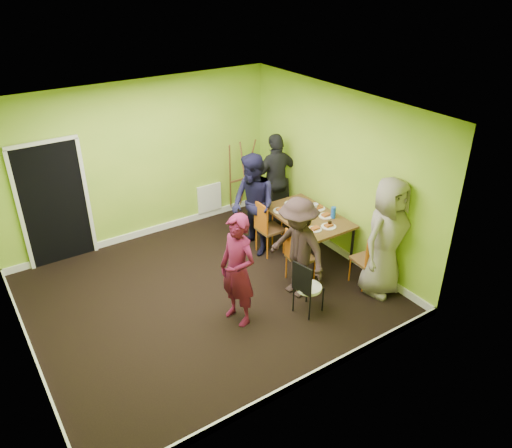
{
  "coord_description": "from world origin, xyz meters",
  "views": [
    {
      "loc": [
        -2.78,
        -5.55,
        4.53
      ],
      "look_at": [
        0.91,
        0.0,
        0.94
      ],
      "focal_mm": 35.0,
      "sensor_mm": 36.0,
      "label": 1
    }
  ],
  "objects_px": {
    "chair_back_end": "(280,195)",
    "person_back_end": "(276,180)",
    "chair_left_near": "(297,254)",
    "chair_front_end": "(370,257)",
    "easel": "(241,178)",
    "dining_table": "(308,218)",
    "thermos": "(305,212)",
    "orange_bottle": "(296,210)",
    "person_front_end": "(386,237)",
    "chair_left_far": "(266,225)",
    "blue_bottle": "(333,213)",
    "person_left_far": "(253,205)",
    "chair_bentwood": "(306,286)",
    "person_left_near": "(298,248)",
    "person_standing": "(238,270)"
  },
  "relations": [
    {
      "from": "chair_back_end",
      "to": "easel",
      "type": "distance_m",
      "value": 0.92
    },
    {
      "from": "orange_bottle",
      "to": "person_left_far",
      "type": "height_order",
      "value": "person_left_far"
    },
    {
      "from": "chair_front_end",
      "to": "orange_bottle",
      "type": "bearing_deg",
      "value": 106.51
    },
    {
      "from": "person_left_near",
      "to": "person_front_end",
      "type": "relative_size",
      "value": 0.85
    },
    {
      "from": "orange_bottle",
      "to": "dining_table",
      "type": "bearing_deg",
      "value": -68.24
    },
    {
      "from": "chair_front_end",
      "to": "person_left_far",
      "type": "bearing_deg",
      "value": 120.7
    },
    {
      "from": "orange_bottle",
      "to": "person_back_end",
      "type": "bearing_deg",
      "value": 73.06
    },
    {
      "from": "chair_back_end",
      "to": "person_front_end",
      "type": "relative_size",
      "value": 0.5
    },
    {
      "from": "chair_bentwood",
      "to": "person_left_far",
      "type": "distance_m",
      "value": 1.93
    },
    {
      "from": "chair_bentwood",
      "to": "person_front_end",
      "type": "relative_size",
      "value": 0.46
    },
    {
      "from": "chair_bentwood",
      "to": "easel",
      "type": "bearing_deg",
      "value": 151.97
    },
    {
      "from": "chair_left_near",
      "to": "person_back_end",
      "type": "distance_m",
      "value": 2.0
    },
    {
      "from": "chair_front_end",
      "to": "blue_bottle",
      "type": "height_order",
      "value": "blue_bottle"
    },
    {
      "from": "chair_back_end",
      "to": "person_left_far",
      "type": "height_order",
      "value": "person_left_far"
    },
    {
      "from": "chair_front_end",
      "to": "person_standing",
      "type": "distance_m",
      "value": 2.15
    },
    {
      "from": "chair_back_end",
      "to": "person_back_end",
      "type": "bearing_deg",
      "value": -89.64
    },
    {
      "from": "chair_back_end",
      "to": "person_back_end",
      "type": "relative_size",
      "value": 0.52
    },
    {
      "from": "chair_left_far",
      "to": "blue_bottle",
      "type": "distance_m",
      "value": 1.14
    },
    {
      "from": "chair_back_end",
      "to": "easel",
      "type": "xyz_separation_m",
      "value": [
        -0.31,
        0.86,
        0.09
      ]
    },
    {
      "from": "chair_left_far",
      "to": "chair_bentwood",
      "type": "distance_m",
      "value": 1.72
    },
    {
      "from": "person_left_near",
      "to": "person_front_end",
      "type": "xyz_separation_m",
      "value": [
        1.12,
        -0.65,
        0.14
      ]
    },
    {
      "from": "chair_left_near",
      "to": "chair_front_end",
      "type": "xyz_separation_m",
      "value": [
        0.85,
        -0.7,
        0.01
      ]
    },
    {
      "from": "dining_table",
      "to": "thermos",
      "type": "height_order",
      "value": "thermos"
    },
    {
      "from": "chair_front_end",
      "to": "person_front_end",
      "type": "bearing_deg",
      "value": -58.79
    },
    {
      "from": "thermos",
      "to": "chair_front_end",
      "type": "bearing_deg",
      "value": -76.13
    },
    {
      "from": "thermos",
      "to": "person_back_end",
      "type": "distance_m",
      "value": 1.28
    },
    {
      "from": "chair_front_end",
      "to": "easel",
      "type": "distance_m",
      "value": 3.23
    },
    {
      "from": "person_left_near",
      "to": "person_front_end",
      "type": "distance_m",
      "value": 1.3
    },
    {
      "from": "dining_table",
      "to": "chair_bentwood",
      "type": "relative_size",
      "value": 1.76
    },
    {
      "from": "chair_front_end",
      "to": "chair_bentwood",
      "type": "xyz_separation_m",
      "value": [
        -1.22,
        0.01,
        -0.05
      ]
    },
    {
      "from": "dining_table",
      "to": "person_left_near",
      "type": "xyz_separation_m",
      "value": [
        -0.82,
        -0.78,
        0.09
      ]
    },
    {
      "from": "dining_table",
      "to": "person_standing",
      "type": "xyz_separation_m",
      "value": [
        -1.88,
        -0.84,
        0.12
      ]
    },
    {
      "from": "chair_left_far",
      "to": "easel",
      "type": "height_order",
      "value": "easel"
    },
    {
      "from": "person_back_end",
      "to": "chair_front_end",
      "type": "bearing_deg",
      "value": 92.68
    },
    {
      "from": "orange_bottle",
      "to": "person_left_near",
      "type": "height_order",
      "value": "person_left_near"
    },
    {
      "from": "blue_bottle",
      "to": "person_left_far",
      "type": "bearing_deg",
      "value": 136.91
    },
    {
      "from": "chair_left_far",
      "to": "chair_back_end",
      "type": "distance_m",
      "value": 1.03
    },
    {
      "from": "chair_back_end",
      "to": "chair_front_end",
      "type": "relative_size",
      "value": 0.99
    },
    {
      "from": "easel",
      "to": "person_left_near",
      "type": "bearing_deg",
      "value": -105.01
    },
    {
      "from": "easel",
      "to": "orange_bottle",
      "type": "height_order",
      "value": "easel"
    },
    {
      "from": "orange_bottle",
      "to": "person_left_near",
      "type": "distance_m",
      "value": 1.23
    },
    {
      "from": "chair_front_end",
      "to": "thermos",
      "type": "relative_size",
      "value": 4.81
    },
    {
      "from": "person_left_near",
      "to": "orange_bottle",
      "type": "bearing_deg",
      "value": 135.42
    },
    {
      "from": "chair_left_near",
      "to": "person_left_far",
      "type": "distance_m",
      "value": 1.22
    },
    {
      "from": "chair_left_far",
      "to": "easel",
      "type": "relative_size",
      "value": 0.64
    },
    {
      "from": "dining_table",
      "to": "person_back_end",
      "type": "bearing_deg",
      "value": 79.41
    },
    {
      "from": "chair_back_end",
      "to": "blue_bottle",
      "type": "height_order",
      "value": "blue_bottle"
    },
    {
      "from": "chair_left_far",
      "to": "person_left_near",
      "type": "relative_size",
      "value": 0.61
    },
    {
      "from": "orange_bottle",
      "to": "person_left_far",
      "type": "relative_size",
      "value": 0.04
    },
    {
      "from": "chair_front_end",
      "to": "person_standing",
      "type": "xyz_separation_m",
      "value": [
        -2.09,
        0.42,
        0.29
      ]
    }
  ]
}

